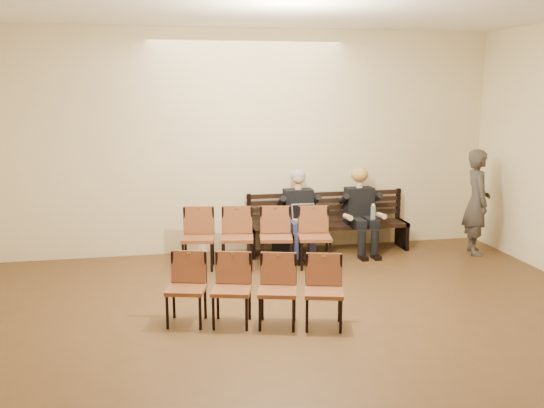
% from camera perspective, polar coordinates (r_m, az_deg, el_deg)
% --- Properties ---
extents(ground, '(10.00, 10.00, 0.00)m').
position_cam_1_polar(ground, '(5.39, 6.64, -18.43)').
color(ground, '#55361D').
rests_on(ground, ground).
extents(room_walls, '(8.02, 10.01, 3.51)m').
position_cam_1_polar(room_walls, '(5.44, 4.68, 9.92)').
color(room_walls, '#F8E2B2').
rests_on(room_walls, ground).
extents(bench, '(2.60, 0.90, 0.45)m').
position_cam_1_polar(bench, '(9.80, 5.33, -3.17)').
color(bench, black).
rests_on(bench, ground).
extents(seated_man, '(0.55, 0.77, 1.33)m').
position_cam_1_polar(seated_man, '(9.45, 2.60, -0.92)').
color(seated_man, black).
rests_on(seated_man, ground).
extents(seated_woman, '(0.55, 0.76, 1.28)m').
position_cam_1_polar(seated_woman, '(9.75, 8.36, -0.83)').
color(seated_woman, black).
rests_on(seated_woman, ground).
extents(laptop, '(0.39, 0.33, 0.26)m').
position_cam_1_polar(laptop, '(9.26, 3.18, -1.73)').
color(laptop, silver).
rests_on(laptop, bench).
extents(water_bottle, '(0.08, 0.08, 0.25)m').
position_cam_1_polar(water_bottle, '(9.55, 9.47, -1.50)').
color(water_bottle, silver).
rests_on(water_bottle, bench).
extents(bag, '(0.46, 0.37, 0.30)m').
position_cam_1_polar(bag, '(9.49, 1.23, -4.09)').
color(bag, black).
rests_on(bag, ground).
extents(passerby, '(0.61, 0.79, 1.91)m').
position_cam_1_polar(passerby, '(10.02, 18.77, 0.88)').
color(passerby, '#3D3832').
rests_on(passerby, ground).
extents(chair_row_front, '(2.22, 0.82, 0.89)m').
position_cam_1_polar(chair_row_front, '(8.85, -1.46, -3.23)').
color(chair_row_front, brown).
rests_on(chair_row_front, ground).
extents(chair_row_back, '(2.00, 0.93, 0.80)m').
position_cam_1_polar(chair_row_back, '(6.78, -1.66, -8.18)').
color(chair_row_back, brown).
rests_on(chair_row_back, ground).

